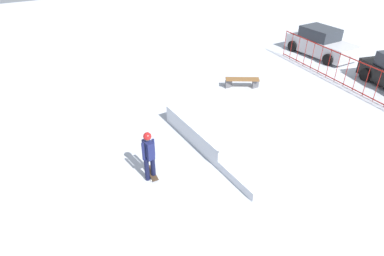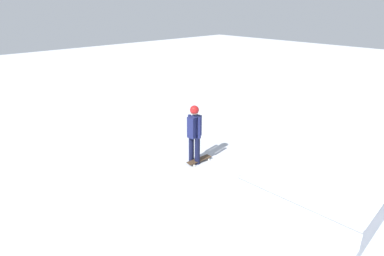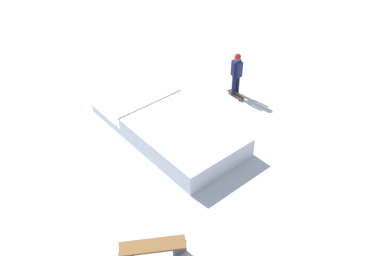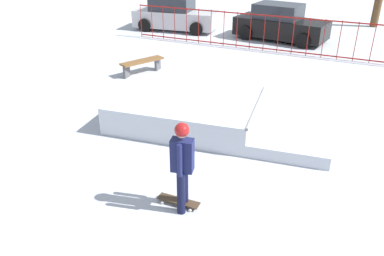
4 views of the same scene
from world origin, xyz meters
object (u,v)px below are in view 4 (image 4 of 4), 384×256
object	(u,v)px
skater	(182,161)
skate_ramp	(204,114)
skateboard	(179,201)
park_bench	(142,64)
parked_car_black	(280,24)
parked_car_silver	(175,15)

from	to	relation	value
skater	skate_ramp	bearing A→B (deg)	95.11
skateboard	park_bench	world-z (taller)	park_bench
skater	park_bench	world-z (taller)	skater
parked_car_black	skateboard	bearing A→B (deg)	-76.02
skater	parked_car_silver	xyz separation A→B (m)	(-5.59, 13.26, -0.28)
park_bench	parked_car_silver	xyz separation A→B (m)	(-1.52, 6.74, 0.37)
park_bench	parked_car_black	world-z (taller)	parked_car_black
skateboard	parked_car_black	distance (m)	12.95
parked_car_black	skate_ramp	bearing A→B (deg)	-79.35
skate_ramp	skater	distance (m)	3.51
skate_ramp	skater	size ratio (longest dim) A/B	3.19
skate_ramp	park_bench	distance (m)	4.59
skater	parked_car_silver	world-z (taller)	skater
skateboard	park_bench	distance (m)	7.55
skate_ramp	parked_car_silver	xyz separation A→B (m)	(-4.86, 9.90, 0.41)
skateboard	skate_ramp	bearing A→B (deg)	103.45
skateboard	parked_car_silver	bearing A→B (deg)	115.48
skater	parked_car_silver	distance (m)	14.39
skate_ramp	parked_car_black	world-z (taller)	parked_car_black
parked_car_silver	parked_car_black	xyz separation A→B (m)	(5.29, -0.25, 0.00)
skater	parked_car_black	size ratio (longest dim) A/B	0.39
skate_ramp	skateboard	bearing A→B (deg)	-81.80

